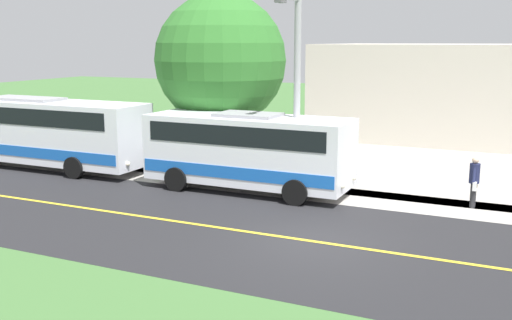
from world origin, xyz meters
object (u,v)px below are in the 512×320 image
(street_light_pole, at_px, (296,86))
(shuttle_bus_front, at_px, (248,148))
(pedestrian_with_bags, at_px, (474,180))
(tree_curbside, at_px, (221,60))
(transit_bus_rear, at_px, (27,128))

(street_light_pole, bearing_deg, shuttle_bus_front, -79.72)
(shuttle_bus_front, relative_size, pedestrian_with_bags, 4.50)
(shuttle_bus_front, relative_size, street_light_pole, 1.10)
(pedestrian_with_bags, bearing_deg, tree_curbside, -99.84)
(shuttle_bus_front, height_order, street_light_pole, street_light_pole)
(transit_bus_rear, height_order, street_light_pole, street_light_pole)
(street_light_pole, xyz_separation_m, tree_curbside, (-2.54, -4.37, 0.76))
(tree_curbside, bearing_deg, transit_bus_rear, -70.64)
(shuttle_bus_front, xyz_separation_m, pedestrian_with_bags, (-1.03, 7.84, -0.67))
(shuttle_bus_front, height_order, tree_curbside, tree_curbside)
(shuttle_bus_front, bearing_deg, pedestrian_with_bags, 97.50)
(transit_bus_rear, relative_size, tree_curbside, 1.59)
(transit_bus_rear, bearing_deg, street_light_pole, 91.56)
(pedestrian_with_bags, bearing_deg, transit_bus_rear, -86.75)
(transit_bus_rear, bearing_deg, tree_curbside, 109.36)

